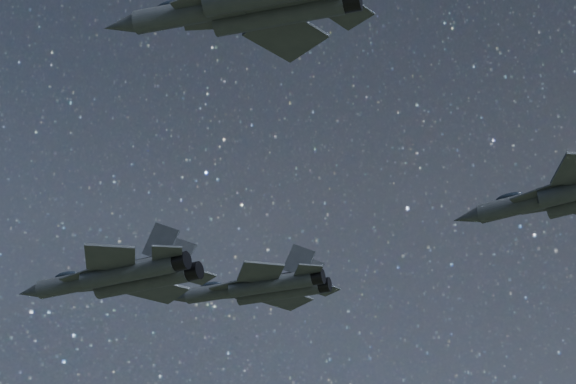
# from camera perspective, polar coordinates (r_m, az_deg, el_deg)

# --- Properties ---
(jet_lead) EXTENTS (18.35, 12.32, 4.63)m
(jet_lead) POSITION_cam_1_polar(r_m,az_deg,el_deg) (81.81, -9.85, -4.94)
(jet_lead) COLOR #2B3136
(jet_left) EXTENTS (15.87, 10.82, 3.99)m
(jet_left) POSITION_cam_1_polar(r_m,az_deg,el_deg) (84.08, -1.56, -5.67)
(jet_left) COLOR #2B3136
(jet_right) EXTENTS (15.76, 10.92, 3.96)m
(jet_right) POSITION_cam_1_polar(r_m,az_deg,el_deg) (54.46, -2.08, 11.07)
(jet_right) COLOR #2B3136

